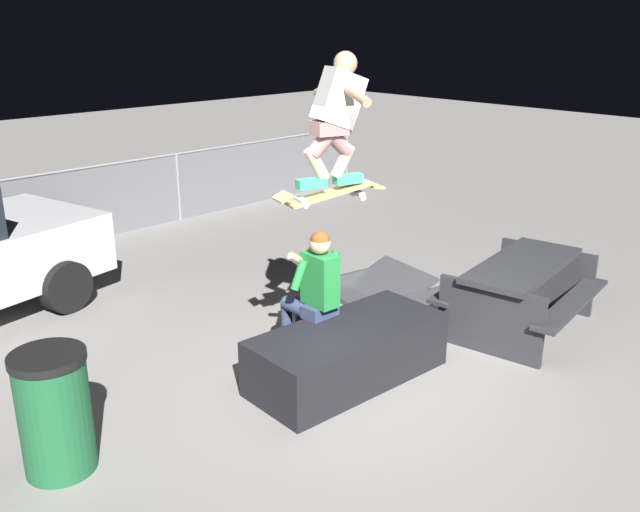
# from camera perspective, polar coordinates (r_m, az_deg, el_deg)

# --- Properties ---
(ground_plane) EXTENTS (40.00, 40.00, 0.00)m
(ground_plane) POSITION_cam_1_polar(r_m,az_deg,el_deg) (6.42, 2.80, -10.81)
(ground_plane) COLOR slate
(ledge_box_main) EXTENTS (1.91, 0.91, 0.53)m
(ledge_box_main) POSITION_cam_1_polar(r_m,az_deg,el_deg) (6.46, 2.29, -7.98)
(ledge_box_main) COLOR black
(ledge_box_main) RESTS_ON ground
(person_sitting_on_ledge) EXTENTS (0.59, 0.76, 1.36)m
(person_sitting_on_ledge) POSITION_cam_1_polar(r_m,az_deg,el_deg) (6.55, -0.63, -2.75)
(person_sitting_on_ledge) COLOR #2D3856
(person_sitting_on_ledge) RESTS_ON ground
(skateboard) EXTENTS (1.03, 0.49, 0.15)m
(skateboard) POSITION_cam_1_polar(r_m,az_deg,el_deg) (6.06, 0.81, 5.14)
(skateboard) COLOR #AD8451
(skater_airborne) EXTENTS (0.64, 0.87, 1.12)m
(skater_airborne) POSITION_cam_1_polar(r_m,az_deg,el_deg) (5.96, 1.33, 11.63)
(skater_airborne) COLOR #2D9E66
(kicker_ramp) EXTENTS (1.16, 1.18, 0.42)m
(kicker_ramp) POSITION_cam_1_polar(r_m,az_deg,el_deg) (8.35, 5.01, -3.05)
(kicker_ramp) COLOR #38383D
(kicker_ramp) RESTS_ON ground
(picnic_table_back) EXTENTS (1.88, 1.58, 0.75)m
(picnic_table_back) POSITION_cam_1_polar(r_m,az_deg,el_deg) (7.70, 16.17, -2.26)
(picnic_table_back) COLOR #28282D
(picnic_table_back) RESTS_ON ground
(trash_bin) EXTENTS (0.54, 0.54, 0.95)m
(trash_bin) POSITION_cam_1_polar(r_m,az_deg,el_deg) (5.51, -20.96, -11.89)
(trash_bin) COLOR #19512D
(trash_bin) RESTS_ON ground
(fence_back) EXTENTS (12.05, 0.05, 1.12)m
(fence_back) POSITION_cam_1_polar(r_m,az_deg,el_deg) (10.78, -20.49, 3.88)
(fence_back) COLOR slate
(fence_back) RESTS_ON ground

